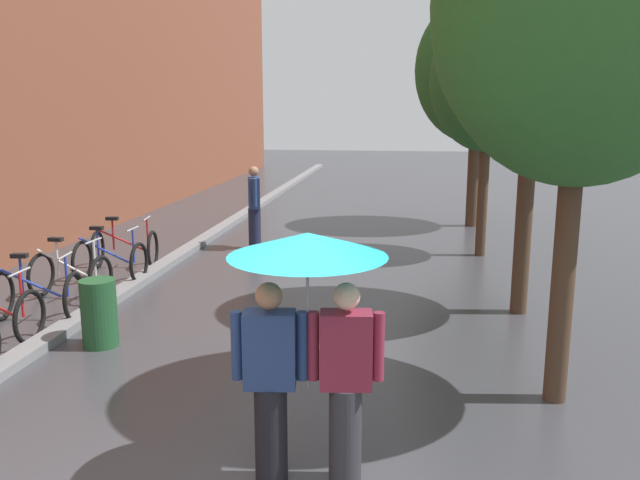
{
  "coord_description": "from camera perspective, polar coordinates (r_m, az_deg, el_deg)",
  "views": [
    {
      "loc": [
        1.29,
        -3.87,
        2.95
      ],
      "look_at": [
        0.22,
        3.79,
        1.35
      ],
      "focal_mm": 36.54,
      "sensor_mm": 36.0,
      "label": 1
    }
  ],
  "objects": [
    {
      "name": "street_tree_2",
      "position": [
        13.16,
        14.55,
        13.5
      ],
      "size": [
        2.24,
        2.24,
        4.87
      ],
      "color": "#473323",
      "rests_on": "ground"
    },
    {
      "name": "parked_bicycle_2",
      "position": [
        9.89,
        -23.5,
        -4.39
      ],
      "size": [
        1.15,
        0.82,
        0.96
      ],
      "color": "black",
      "rests_on": "ground"
    },
    {
      "name": "parked_bicycle_4",
      "position": [
        11.61,
        -17.9,
        -1.71
      ],
      "size": [
        1.08,
        0.7,
        0.96
      ],
      "color": "black",
      "rests_on": "ground"
    },
    {
      "name": "parked_bicycle_3",
      "position": [
        10.84,
        -21.02,
        -2.86
      ],
      "size": [
        1.11,
        0.75,
        0.96
      ],
      "color": "black",
      "rests_on": "ground"
    },
    {
      "name": "street_tree_1",
      "position": [
        9.56,
        18.34,
        16.16
      ],
      "size": [
        2.69,
        2.69,
        5.29
      ],
      "color": "#473323",
      "rests_on": "ground"
    },
    {
      "name": "litter_bin",
      "position": [
        8.58,
        -18.77,
        -6.07
      ],
      "size": [
        0.44,
        0.44,
        0.85
      ],
      "primitive_type": "cylinder",
      "color": "#1E4C28",
      "rests_on": "ground"
    },
    {
      "name": "pedestrian_walking_midground",
      "position": [
        13.64,
        -5.78,
        2.91
      ],
      "size": [
        0.33,
        0.57,
        1.73
      ],
      "color": "#1E233D",
      "rests_on": "ground"
    },
    {
      "name": "street_tree_0",
      "position": [
        6.7,
        22.16,
        18.47
      ],
      "size": [
        2.77,
        2.77,
        5.51
      ],
      "color": "#473323",
      "rests_on": "ground"
    },
    {
      "name": "street_tree_3",
      "position": [
        16.49,
        13.69,
        14.27
      ],
      "size": [
        3.01,
        3.01,
        5.57
      ],
      "color": "#473323",
      "rests_on": "ground"
    },
    {
      "name": "kerb_strip",
      "position": [
        14.87,
        -9.76,
        0.3
      ],
      "size": [
        0.3,
        36.0,
        0.12
      ],
      "primitive_type": "cube",
      "color": "slate",
      "rests_on": "ground"
    },
    {
      "name": "couple_under_umbrella",
      "position": [
        4.98,
        -1.09,
        -6.44
      ],
      "size": [
        1.21,
        1.21,
        2.02
      ],
      "color": "black",
      "rests_on": "ground"
    },
    {
      "name": "parked_bicycle_5",
      "position": [
        12.53,
        -16.71,
        -0.68
      ],
      "size": [
        1.17,
        0.85,
        0.96
      ],
      "color": "black",
      "rests_on": "ground"
    }
  ]
}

